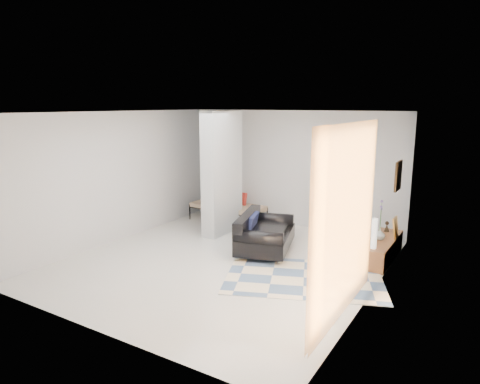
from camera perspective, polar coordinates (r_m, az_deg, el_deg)
The scene contains 17 objects.
floor at distance 8.25m, azimuth -2.07°, elevation -9.27°, with size 6.00×6.00×0.00m, color beige.
ceiling at distance 7.71m, azimuth -2.23°, elevation 10.57°, with size 6.00×6.00×0.00m, color white.
wall_back at distance 10.46m, azimuth 6.91°, elevation 3.08°, with size 6.00×6.00×0.00m, color #B8BABC.
wall_front at distance 5.67m, azimuth -19.08°, elevation -4.81°, with size 6.00×6.00×0.00m, color #B8BABC.
wall_left at distance 9.62m, azimuth -15.98°, elevation 1.96°, with size 6.00×6.00×0.00m, color #B8BABC.
wall_right at distance 6.79m, azimuth 17.68°, elevation -2.06°, with size 6.00×6.00×0.00m, color #B8BABC.
partition_column at distance 9.77m, azimuth -2.40°, elevation 2.55°, with size 0.35×1.20×2.80m, color #B2B7BA.
hallway_door at distance 11.50m, azimuth -2.80°, elevation 2.00°, with size 0.85×0.06×2.04m, color white.
curtain at distance 5.71m, azimuth 14.17°, elevation -3.87°, with size 2.55×2.55×0.00m, color #FFA643.
wall_art at distance 8.38m, azimuth 20.35°, elevation 2.03°, with size 0.04×0.45×0.55m, color #36200E.
media_console at distance 8.76m, azimuth 18.40°, elevation -7.19°, with size 0.45×1.64×0.80m.
loveseat at distance 8.75m, azimuth 3.04°, elevation -5.61°, with size 1.39×1.85×0.76m.
daybed at distance 10.91m, azimuth -1.67°, elevation -1.78°, with size 1.93×0.87×0.77m.
area_rug at distance 7.60m, azimuth 8.50°, elevation -11.24°, with size 2.65×1.77×0.01m, color beige.
cylinder_lamp at distance 8.03m, azimuth 17.45°, elevation -5.30°, with size 0.10×0.10×0.55m, color silver.
bronze_figurine at distance 9.20m, azimuth 18.99°, elevation -4.37°, with size 0.11×0.11×0.21m, color black, non-canonical shape.
vase at distance 8.62m, azimuth 18.10°, elevation -5.35°, with size 0.21×0.21×0.22m, color silver.
Camera 1 is at (4.23, -6.44, 2.94)m, focal length 32.00 mm.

